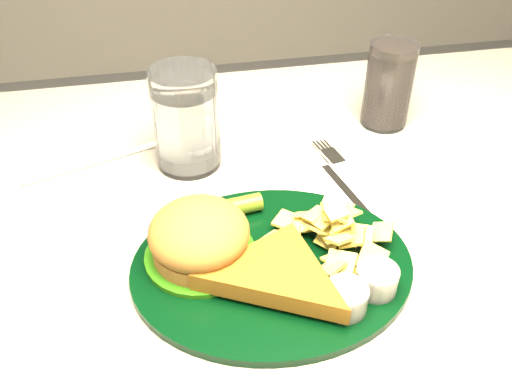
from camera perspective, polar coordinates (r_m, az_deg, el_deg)
dinner_plate at (r=0.60m, az=1.66°, el=-5.37°), size 0.31×0.26×0.07m
water_glass at (r=0.74m, az=-7.02°, el=7.23°), size 0.10×0.10×0.14m
cola_glass at (r=0.85m, az=13.11°, el=10.39°), size 0.09×0.09×0.12m
fork_napkin at (r=0.73m, az=8.92°, el=0.38°), size 0.15×0.18×0.01m
wrapped_straw at (r=0.80m, az=-14.56°, el=3.31°), size 0.24×0.15×0.01m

